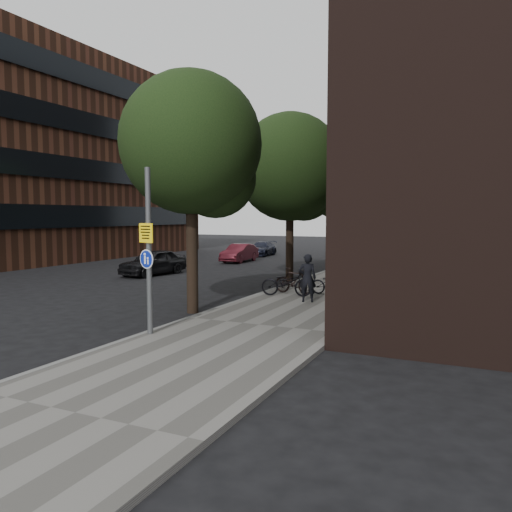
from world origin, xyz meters
The scene contains 15 objects.
ground centered at (0.00, 0.00, 0.00)m, with size 120.00×120.00×0.00m, color black.
sidewalk centered at (0.25, 10.00, 0.06)m, with size 4.50×60.00×0.12m, color slate.
curb_edge centered at (-2.00, 10.00, 0.07)m, with size 0.15×60.00×0.13m, color slate.
street_tree_near centered at (-2.53, 4.64, 5.11)m, with size 4.40×4.40×7.50m.
street_tree_mid centered at (-2.53, 13.14, 5.11)m, with size 5.00×5.00×7.80m.
street_tree_far centered at (-2.53, 22.14, 5.11)m, with size 5.00×5.00×7.80m.
signpost centered at (-1.80, 1.24, 2.21)m, with size 0.47×0.14×4.13m.
pedestrian centered at (0.27, 7.25, 0.94)m, with size 0.60×0.39×1.65m, color black.
parked_bike_facade_near centered at (0.60, 9.05, 0.54)m, with size 0.56×1.61×0.85m, color black.
parked_bike_facade_far centered at (1.70, 11.47, 0.64)m, with size 0.49×1.73×1.04m, color black.
parked_bike_curb_near centered at (-0.84, 8.12, 0.61)m, with size 0.65×1.87×0.98m, color black.
parked_bike_curb_far centered at (-0.78, 8.76, 0.60)m, with size 0.46×1.61×0.97m, color black.
parked_car_near centered at (-9.82, 12.22, 0.66)m, with size 1.57×3.90×1.33m, color black.
parked_car_mid centered at (-9.00, 20.44, 0.59)m, with size 1.25×3.59×1.18m, color maroon.
parked_car_far centered at (-9.77, 25.75, 0.53)m, with size 1.49×3.67×1.07m, color black.
Camera 1 is at (5.79, -8.79, 3.09)m, focal length 35.00 mm.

